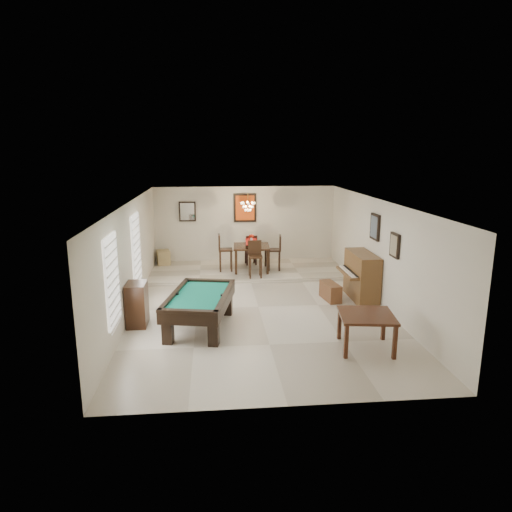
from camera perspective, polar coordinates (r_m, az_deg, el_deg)
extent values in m
cube|color=beige|center=(11.31, 0.29, -6.42)|extent=(6.00, 9.00, 0.02)
cube|color=silver|center=(15.35, -1.39, 3.84)|extent=(6.00, 0.04, 2.60)
cube|color=silver|center=(6.68, 4.21, -8.67)|extent=(6.00, 0.04, 2.60)
cube|color=silver|center=(11.06, -15.35, -0.28)|extent=(0.04, 9.00, 2.60)
cube|color=silver|center=(11.63, 15.17, 0.37)|extent=(0.04, 9.00, 2.60)
cube|color=white|center=(10.73, 0.31, 6.83)|extent=(6.00, 9.00, 0.04)
cube|color=beige|center=(14.39, -1.00, -1.84)|extent=(6.00, 2.50, 0.12)
cube|color=white|center=(8.94, -17.53, -2.91)|extent=(0.06, 1.00, 1.70)
cube|color=white|center=(11.61, -14.75, 0.88)|extent=(0.06, 1.00, 1.70)
cube|color=brown|center=(11.93, 9.28, -4.39)|extent=(0.42, 0.83, 0.44)
cube|color=black|center=(10.37, -14.66, -5.86)|extent=(0.43, 0.64, 0.96)
cube|color=#A08957|center=(15.22, -11.49, -0.16)|extent=(0.50, 0.58, 0.45)
cube|color=#D84C14|center=(15.22, -1.39, 6.04)|extent=(0.75, 0.06, 0.95)
cube|color=white|center=(15.22, -8.57, 5.52)|extent=(0.55, 0.06, 0.65)
cube|color=slate|center=(11.78, 14.66, 3.54)|extent=(0.06, 0.55, 0.65)
cube|color=gray|center=(10.62, 16.96, 1.28)|extent=(0.06, 0.45, 0.55)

